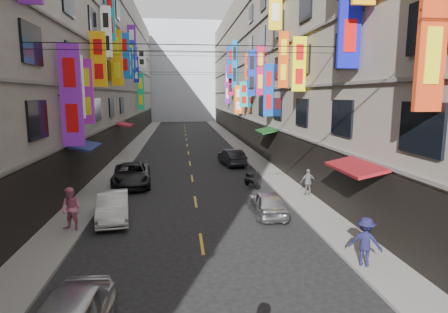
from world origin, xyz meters
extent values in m
cube|color=slate|center=(-6.00, 42.00, 0.06)|extent=(2.00, 90.00, 0.12)
cube|color=slate|center=(6.00, 42.00, 0.06)|extent=(2.00, 90.00, 0.12)
cube|color=gray|center=(-12.00, 42.00, 9.50)|extent=(10.00, 90.00, 19.00)
cube|color=black|center=(-6.95, 42.00, 1.50)|extent=(0.12, 85.50, 3.00)
cube|color=#66635E|center=(-6.94, 42.00, 3.20)|extent=(0.16, 90.00, 0.14)
cube|color=#66635E|center=(-6.94, 42.00, 6.40)|extent=(0.16, 90.00, 0.14)
cube|color=#66635E|center=(-6.94, 42.00, 9.60)|extent=(0.16, 90.00, 0.14)
cube|color=#66635E|center=(-6.94, 42.00, 12.80)|extent=(0.16, 90.00, 0.14)
cube|color=gray|center=(12.00, 42.00, 9.50)|extent=(10.00, 90.00, 19.00)
cube|color=black|center=(6.95, 42.00, 1.50)|extent=(0.12, 85.50, 3.00)
cube|color=#66635E|center=(6.94, 42.00, 3.20)|extent=(0.16, 90.00, 0.14)
cube|color=#66635E|center=(6.94, 42.00, 6.40)|extent=(0.16, 90.00, 0.14)
cube|color=#66635E|center=(6.94, 42.00, 9.60)|extent=(0.16, 90.00, 0.14)
cube|color=#66635E|center=(6.94, 42.00, 12.80)|extent=(0.16, 90.00, 0.14)
cube|color=#A8AEBB|center=(0.00, 92.00, 11.00)|extent=(18.00, 8.00, 22.00)
cube|color=red|center=(6.47, 14.17, 8.24)|extent=(0.85, 0.18, 5.72)
cylinder|color=black|center=(6.52, 14.17, 8.24)|extent=(0.95, 0.08, 0.08)
cube|color=#0E11AB|center=(6.41, 19.52, 9.39)|extent=(0.99, 0.18, 4.78)
cylinder|color=black|center=(6.46, 19.52, 9.39)|extent=(1.09, 0.08, 0.08)
cube|color=#701C9D|center=(-6.35, 24.18, 5.85)|extent=(1.10, 0.18, 5.27)
cylinder|color=black|center=(-6.40, 24.18, 5.85)|extent=(1.20, 0.08, 0.08)
cube|color=white|center=(-6.52, 26.07, 6.32)|extent=(0.75, 0.18, 3.52)
cylinder|color=black|center=(-6.57, 26.07, 6.32)|extent=(0.85, 0.08, 0.08)
cube|color=#FFEC0D|center=(6.48, 26.45, 7.72)|extent=(0.84, 0.18, 3.26)
cylinder|color=black|center=(6.53, 26.45, 7.72)|extent=(0.94, 0.08, 0.08)
cube|color=#931A94|center=(-6.51, 28.23, 6.08)|extent=(0.79, 0.18, 3.98)
cylinder|color=black|center=(-6.56, 28.23, 6.08)|extent=(0.89, 0.08, 0.08)
cube|color=#D2420B|center=(6.53, 30.24, 8.33)|extent=(0.73, 0.18, 3.89)
cylinder|color=black|center=(6.58, 30.24, 8.33)|extent=(0.83, 0.08, 0.08)
cube|color=orange|center=(-6.36, 31.56, 8.34)|extent=(1.07, 0.18, 3.78)
cylinder|color=black|center=(-6.41, 31.56, 8.34)|extent=(1.17, 0.08, 0.08)
cube|color=#0D39A1|center=(6.48, 34.36, 6.27)|extent=(0.84, 0.18, 4.25)
cylinder|color=black|center=(6.53, 34.36, 6.27)|extent=(0.94, 0.08, 0.08)
cube|color=white|center=(-6.51, 35.82, 10.88)|extent=(0.78, 0.18, 3.94)
cylinder|color=black|center=(-6.56, 35.82, 10.88)|extent=(0.88, 0.08, 0.08)
cube|color=#0C8792|center=(-6.51, 37.79, 12.72)|extent=(0.79, 0.18, 4.58)
cylinder|color=black|center=(-6.56, 37.79, 12.72)|extent=(0.89, 0.08, 0.08)
cube|color=#BC1141|center=(6.54, 37.96, 8.08)|extent=(0.73, 0.18, 4.44)
cylinder|color=black|center=(6.59, 37.96, 8.08)|extent=(0.83, 0.08, 0.08)
cube|color=#C7890B|center=(-6.39, 39.52, 9.20)|extent=(1.02, 0.18, 4.98)
cylinder|color=black|center=(-6.44, 39.52, 9.20)|extent=(1.12, 0.08, 0.08)
cube|color=#0E2DA6|center=(6.50, 41.88, 8.09)|extent=(0.81, 0.18, 4.57)
cylinder|color=black|center=(6.55, 41.88, 8.09)|extent=(0.91, 0.08, 0.08)
cube|color=blue|center=(-6.34, 44.13, 9.92)|extent=(1.12, 0.18, 4.39)
cylinder|color=black|center=(-6.39, 44.13, 9.92)|extent=(1.22, 0.08, 0.08)
cube|color=#C84812|center=(6.56, 44.43, 8.91)|extent=(0.67, 0.18, 2.77)
cylinder|color=black|center=(6.61, 44.43, 8.91)|extent=(0.77, 0.08, 0.08)
cube|color=#0EADAB|center=(6.43, 46.15, 5.97)|extent=(0.94, 0.18, 2.83)
cylinder|color=black|center=(6.48, 46.15, 5.97)|extent=(1.04, 0.08, 0.08)
cube|color=#0E50A7|center=(-6.42, 47.85, 9.42)|extent=(0.95, 0.18, 3.43)
cylinder|color=black|center=(-6.47, 47.85, 9.42)|extent=(1.05, 0.08, 0.08)
cube|color=#0E2EA8|center=(-6.40, 50.35, 10.35)|extent=(1.00, 0.18, 3.73)
cylinder|color=black|center=(-6.45, 50.35, 10.35)|extent=(1.10, 0.08, 0.08)
cube|color=#FF650E|center=(6.42, 50.05, 5.34)|extent=(0.96, 0.18, 3.47)
cylinder|color=black|center=(6.47, 50.05, 5.34)|extent=(1.06, 0.08, 0.08)
cube|color=#5A167D|center=(-6.40, 51.55, 12.11)|extent=(1.00, 0.18, 4.19)
cylinder|color=black|center=(-6.45, 51.55, 12.11)|extent=(1.10, 0.08, 0.08)
cube|color=#0C5995|center=(6.54, 54.26, 9.95)|extent=(0.73, 0.18, 6.25)
cylinder|color=black|center=(6.59, 54.26, 9.95)|extent=(0.83, 0.08, 0.08)
cube|color=#0D139E|center=(-6.55, 56.44, 9.28)|extent=(0.69, 0.18, 3.42)
cylinder|color=black|center=(-6.60, 56.44, 9.28)|extent=(0.79, 0.08, 0.08)
cube|color=#0D3A9B|center=(6.33, 56.34, 10.37)|extent=(1.13, 0.18, 4.40)
cylinder|color=black|center=(6.38, 56.34, 10.37)|extent=(1.23, 0.08, 0.08)
cube|color=#C31244|center=(6.47, 57.68, 7.70)|extent=(0.87, 0.18, 3.75)
cylinder|color=black|center=(6.52, 57.68, 7.70)|extent=(0.97, 0.08, 0.08)
cube|color=#0EA05A|center=(-6.41, 59.89, 6.39)|extent=(0.98, 0.18, 5.30)
cylinder|color=black|center=(-6.46, 59.89, 6.39)|extent=(1.08, 0.08, 0.08)
cube|color=silver|center=(-6.34, 62.34, 11.39)|extent=(1.12, 0.18, 2.66)
cylinder|color=black|center=(-6.39, 62.34, 11.39)|extent=(1.22, 0.08, 0.08)
cube|color=#5F1B99|center=(6.55, 62.14, 7.40)|extent=(0.70, 0.18, 5.60)
cylinder|color=black|center=(6.60, 62.14, 7.40)|extent=(0.80, 0.08, 0.08)
cube|color=maroon|center=(6.30, 18.00, 3.00)|extent=(1.39, 3.20, 0.41)
cube|color=navy|center=(-6.30, 26.00, 3.00)|extent=(1.39, 3.20, 0.41)
cube|color=#124414|center=(6.30, 34.00, 3.00)|extent=(1.39, 3.20, 0.41)
cube|color=maroon|center=(-6.30, 42.00, 3.00)|extent=(1.39, 3.20, 0.41)
cylinder|color=black|center=(0.00, 22.00, 8.20)|extent=(14.00, 0.04, 0.04)
cylinder|color=black|center=(0.00, 36.00, 9.40)|extent=(14.00, 0.04, 0.04)
cylinder|color=black|center=(0.00, 50.00, 8.60)|extent=(14.00, 0.04, 0.04)
cube|color=gold|center=(0.00, 18.00, 0.01)|extent=(0.12, 2.20, 0.01)
cube|color=gold|center=(0.00, 24.00, 0.01)|extent=(0.12, 2.20, 0.01)
cube|color=gold|center=(0.00, 30.00, 0.01)|extent=(0.12, 2.20, 0.01)
cube|color=gold|center=(0.00, 36.00, 0.01)|extent=(0.12, 2.20, 0.01)
cube|color=gold|center=(0.00, 42.00, 0.01)|extent=(0.12, 2.20, 0.01)
cube|color=gold|center=(0.00, 48.00, 0.01)|extent=(0.12, 2.20, 0.01)
cube|color=gold|center=(0.00, 54.00, 0.01)|extent=(0.12, 2.20, 0.01)
cube|color=gold|center=(0.00, 60.00, 0.01)|extent=(0.12, 2.20, 0.01)
cube|color=gold|center=(0.00, 66.00, 0.01)|extent=(0.12, 2.20, 0.01)
cube|color=gold|center=(0.00, 72.00, 0.01)|extent=(0.12, 2.20, 0.01)
cube|color=gold|center=(0.00, 78.00, 0.01)|extent=(0.12, 2.20, 0.01)
cylinder|color=black|center=(3.93, 26.30, 0.25)|extent=(0.26, 0.51, 0.50)
cylinder|color=black|center=(3.54, 27.54, 0.25)|extent=(0.26, 0.51, 0.50)
cube|color=black|center=(3.73, 26.92, 0.40)|extent=(0.68, 1.33, 0.18)
cube|color=black|center=(3.66, 27.16, 0.75)|extent=(0.47, 0.62, 0.22)
cylinder|color=black|center=(3.90, 26.40, 0.70)|extent=(0.18, 0.36, 0.88)
cylinder|color=black|center=(3.90, 26.40, 1.05)|extent=(0.50, 0.21, 0.06)
imported|color=silver|center=(-4.00, 21.36, 0.66)|extent=(1.94, 4.16, 1.32)
imported|color=black|center=(-4.00, 28.31, 0.72)|extent=(2.83, 5.36, 1.44)
imported|color=#AAA9AE|center=(3.42, 21.23, 0.62)|extent=(1.48, 3.66, 1.25)
imported|color=#27252D|center=(3.51, 34.73, 0.68)|extent=(2.06, 4.30, 1.36)
imported|color=pink|center=(-5.47, 19.87, 1.05)|extent=(1.07, 0.90, 1.86)
imported|color=#141336|center=(5.40, 15.19, 0.97)|extent=(1.23, 1.05, 1.69)
imported|color=slate|center=(6.51, 24.15, 0.90)|extent=(0.93, 0.55, 1.57)
camera|label=1|loc=(-0.75, 3.81, 5.86)|focal=30.00mm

